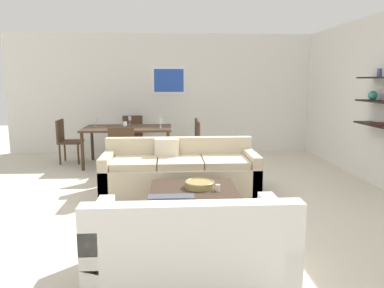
# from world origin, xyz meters

# --- Properties ---
(ground_plane) EXTENTS (18.00, 18.00, 0.00)m
(ground_plane) POSITION_xyz_m (0.00, 0.00, 0.00)
(ground_plane) COLOR beige
(back_wall_unit) EXTENTS (8.40, 0.09, 2.70)m
(back_wall_unit) POSITION_xyz_m (0.29, 3.53, 1.35)
(back_wall_unit) COLOR silver
(back_wall_unit) RESTS_ON ground
(right_wall_shelf_unit) EXTENTS (0.34, 8.20, 2.70)m
(right_wall_shelf_unit) POSITION_xyz_m (3.03, 0.59, 1.35)
(right_wall_shelf_unit) COLOR silver
(right_wall_shelf_unit) RESTS_ON ground
(sofa_beige) EXTENTS (2.28, 0.90, 0.78)m
(sofa_beige) POSITION_xyz_m (-0.11, 0.34, 0.29)
(sofa_beige) COLOR beige
(sofa_beige) RESTS_ON ground
(loveseat_white) EXTENTS (1.64, 0.90, 0.78)m
(loveseat_white) POSITION_xyz_m (-0.10, -2.17, 0.29)
(loveseat_white) COLOR white
(loveseat_white) RESTS_ON ground
(coffee_table) EXTENTS (1.03, 0.96, 0.38)m
(coffee_table) POSITION_xyz_m (0.02, -0.85, 0.19)
(coffee_table) COLOR #38281E
(coffee_table) RESTS_ON ground
(decorative_bowl) EXTENTS (0.36, 0.36, 0.08)m
(decorative_bowl) POSITION_xyz_m (0.10, -0.77, 0.42)
(decorative_bowl) COLOR #99844C
(decorative_bowl) RESTS_ON coffee_table
(candle_jar) EXTENTS (0.06, 0.06, 0.08)m
(candle_jar) POSITION_xyz_m (0.30, -0.91, 0.42)
(candle_jar) COLOR silver
(candle_jar) RESTS_ON coffee_table
(dining_table) EXTENTS (1.71, 1.02, 0.75)m
(dining_table) POSITION_xyz_m (-1.08, 2.23, 0.68)
(dining_table) COLOR #422D1E
(dining_table) RESTS_ON ground
(dining_chair_foot) EXTENTS (0.44, 0.44, 0.88)m
(dining_chair_foot) POSITION_xyz_m (-1.08, 1.31, 0.50)
(dining_chair_foot) COLOR #422D1E
(dining_chair_foot) RESTS_ON ground
(dining_chair_head) EXTENTS (0.44, 0.44, 0.88)m
(dining_chair_head) POSITION_xyz_m (-1.08, 3.15, 0.50)
(dining_chair_head) COLOR #422D1E
(dining_chair_head) RESTS_ON ground
(dining_chair_left_far) EXTENTS (0.44, 0.44, 0.88)m
(dining_chair_left_far) POSITION_xyz_m (-2.34, 2.46, 0.50)
(dining_chair_left_far) COLOR #422D1E
(dining_chair_left_far) RESTS_ON ground
(dining_chair_right_near) EXTENTS (0.44, 0.44, 0.88)m
(dining_chair_right_near) POSITION_xyz_m (0.18, 2.00, 0.50)
(dining_chair_right_near) COLOR #422D1E
(dining_chair_right_near) RESTS_ON ground
(dining_chair_right_far) EXTENTS (0.44, 0.44, 0.88)m
(dining_chair_right_far) POSITION_xyz_m (0.18, 2.46, 0.50)
(dining_chair_right_far) COLOR #422D1E
(dining_chair_right_far) RESTS_ON ground
(wine_glass_head) EXTENTS (0.06, 0.06, 0.17)m
(wine_glass_head) POSITION_xyz_m (-1.08, 2.68, 0.87)
(wine_glass_head) COLOR silver
(wine_glass_head) RESTS_ON dining_table
(wine_glass_foot) EXTENTS (0.07, 0.07, 0.16)m
(wine_glass_foot) POSITION_xyz_m (-1.08, 1.78, 0.86)
(wine_glass_foot) COLOR silver
(wine_glass_foot) RESTS_ON dining_table
(wine_glass_right_far) EXTENTS (0.07, 0.07, 0.18)m
(wine_glass_right_far) POSITION_xyz_m (-0.43, 2.36, 0.88)
(wine_glass_right_far) COLOR silver
(wine_glass_right_far) RESTS_ON dining_table
(wine_glass_left_far) EXTENTS (0.06, 0.06, 0.16)m
(wine_glass_left_far) POSITION_xyz_m (-1.72, 2.36, 0.86)
(wine_glass_left_far) COLOR silver
(wine_glass_left_far) RESTS_ON dining_table
(wine_glass_right_near) EXTENTS (0.07, 0.07, 0.16)m
(wine_glass_right_near) POSITION_xyz_m (-0.43, 2.10, 0.86)
(wine_glass_right_near) COLOR silver
(wine_glass_right_near) RESTS_ON dining_table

